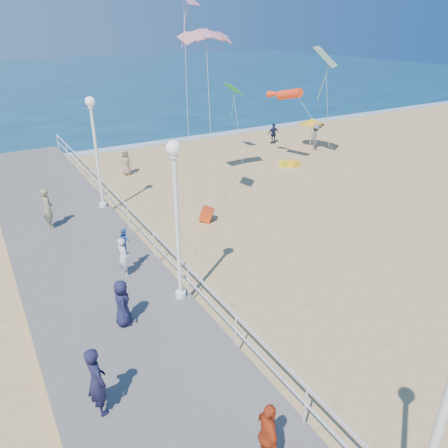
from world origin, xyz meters
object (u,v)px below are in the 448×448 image
lamp_post_mid (176,207)px  beach_walker_b (274,134)px  lamp_post_far (95,142)px  woman_holding_toddler (123,257)px  spectator_6 (48,208)px  beach_umbrella (312,121)px  beach_chair_left (294,164)px  beach_chair_right (284,164)px  lamp_post_near (442,419)px  spectator_4 (122,303)px  toddler_held (124,240)px  beach_walker_c (126,163)px  spectator_3 (268,437)px  beach_walker_a (316,137)px  box_kite (207,216)px  spectator_0 (96,381)px

lamp_post_mid → beach_walker_b: bearing=45.7°
lamp_post_far → woman_holding_toddler: 7.27m
spectator_6 → beach_umbrella: 20.86m
beach_chair_left → beach_chair_right: bearing=149.4°
lamp_post_near → beach_umbrella: 28.58m
spectator_4 → beach_chair_left: spectator_4 is taller
beach_chair_left → toddler_held: bearing=-150.8°
beach_walker_c → spectator_6: bearing=-93.6°
lamp_post_near → spectator_4: bearing=103.7°
spectator_3 → beach_walker_a: size_ratio=0.85×
woman_holding_toddler → beach_chair_left: 16.39m
spectator_3 → spectator_4: spectator_3 is taller
woman_holding_toddler → box_kite: size_ratio=2.47×
lamp_post_mid → spectator_0: size_ratio=2.91×
woman_holding_toddler → spectator_0: bearing=142.8°
beach_chair_left → spectator_0: bearing=-140.9°
box_kite → beach_walker_a: bearing=-20.6°
toddler_held → beach_walker_b: size_ratio=0.58×
lamp_post_far → beach_walker_c: lamp_post_far is taller
spectator_0 → spectator_4: bearing=-39.5°
toddler_held → beach_walker_c: (4.01, 11.84, -0.92)m
woman_holding_toddler → beach_walker_c: size_ratio=0.94×
lamp_post_near → toddler_held: size_ratio=5.81×
beach_walker_b → beach_chair_right: beach_walker_b is taller
woman_holding_toddler → spectator_0: 6.10m
spectator_3 → beach_walker_a: 26.38m
spectator_4 → beach_chair_right: spectator_4 is taller
box_kite → beach_chair_right: 9.90m
lamp_post_far → spectator_4: lamp_post_far is taller
beach_walker_b → beach_chair_right: bearing=68.3°
lamp_post_far → spectator_4: 9.98m
beach_walker_b → beach_chair_left: 5.98m
lamp_post_far → box_kite: 6.23m
lamp_post_mid → beach_umbrella: size_ratio=2.49×
spectator_0 → lamp_post_mid: bearing=-59.1°
lamp_post_far → spectator_6: 3.76m
woman_holding_toddler → spectator_6: 5.73m
toddler_held → spectator_4: 3.11m
lamp_post_mid → beach_walker_b: size_ratio=3.38×
spectator_4 → beach_umbrella: beach_umbrella is taller
woman_holding_toddler → beach_walker_a: beach_walker_a is taller
woman_holding_toddler → spectator_3: spectator_3 is taller
spectator_4 → beach_walker_a: 23.24m
toddler_held → beach_umbrella: size_ratio=0.43×
lamp_post_mid → beach_walker_c: size_ratio=3.36×
lamp_post_far → beach_walker_b: (15.40, 6.80, -2.87)m
lamp_post_far → beach_chair_left: 13.61m
lamp_post_far → spectator_3: bearing=-93.9°
beach_walker_b → beach_walker_c: bearing=14.3°
toddler_held → beach_walker_b: (16.41, 13.38, -0.92)m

